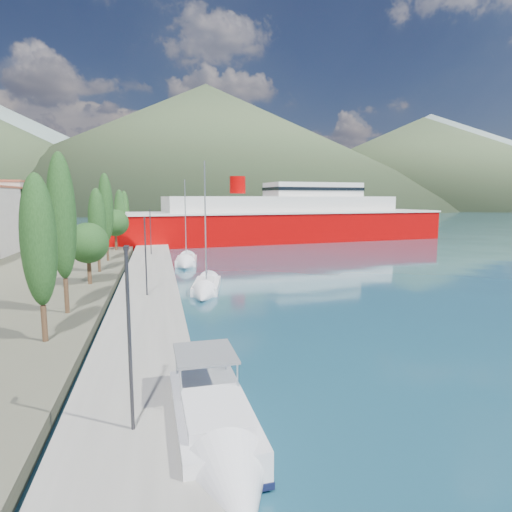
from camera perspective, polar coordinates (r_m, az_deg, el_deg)
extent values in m
plane|color=#194255|center=(141.31, -9.69, 4.26)|extent=(1400.00, 1400.00, 0.00)
cube|color=gray|center=(47.52, -13.96, -2.13)|extent=(5.00, 88.00, 0.80)
cone|color=slate|center=(711.04, -5.91, 14.32)|extent=(760.00, 760.00, 180.00)
cone|color=slate|center=(756.58, 22.08, 11.88)|extent=(640.00, 640.00, 140.00)
cone|color=#3B4B2F|center=(426.40, -6.58, 14.33)|extent=(480.00, 480.00, 115.00)
cone|color=#3B4B2F|center=(483.56, 21.23, 11.60)|extent=(420.00, 420.00, 90.00)
cube|color=#BFB3A1|center=(79.59, -30.59, 4.77)|extent=(9.00, 13.00, 10.00)
cube|color=#9E5138|center=(79.58, -30.85, 8.47)|extent=(9.20, 13.20, 0.30)
cube|color=silver|center=(90.17, -28.45, 4.50)|extent=(9.00, 10.00, 8.00)
cube|color=#9E5138|center=(90.10, -28.62, 7.13)|extent=(9.20, 10.20, 0.30)
cylinder|color=#47301E|center=(25.87, -26.38, -8.04)|extent=(0.30, 0.30, 1.98)
ellipsoid|color=#1E421A|center=(25.09, -27.00, 1.90)|extent=(1.80, 1.80, 7.01)
cylinder|color=#47301E|center=(31.41, -23.94, -4.87)|extent=(0.30, 0.30, 2.34)
ellipsoid|color=#1E421A|center=(30.75, -24.49, 4.87)|extent=(1.80, 1.80, 8.30)
cylinder|color=#47301E|center=(41.08, -21.33, -1.94)|extent=(0.36, 0.36, 2.26)
sphere|color=#1E421A|center=(40.75, -21.50, 1.63)|extent=(3.61, 3.61, 3.61)
cylinder|color=#47301E|center=(47.59, -20.18, -0.83)|extent=(0.30, 0.30, 1.91)
ellipsoid|color=#1E421A|center=(47.17, -20.42, 4.39)|extent=(1.80, 1.80, 6.77)
cylinder|color=#47301E|center=(55.47, -19.16, 0.60)|extent=(0.30, 0.30, 2.34)
ellipsoid|color=#1E421A|center=(55.10, -19.41, 6.11)|extent=(1.80, 1.80, 8.31)
cylinder|color=#47301E|center=(66.42, -18.16, 1.81)|extent=(0.36, 0.36, 2.45)
sphere|color=#1E421A|center=(66.21, -18.26, 4.21)|extent=(3.92, 3.92, 3.92)
cylinder|color=#47301E|center=(75.06, -17.56, 2.30)|extent=(0.30, 0.30, 1.99)
ellipsoid|color=#1E421A|center=(74.79, -17.70, 5.74)|extent=(1.80, 1.80, 7.04)
cylinder|color=#47301E|center=(85.06, -17.03, 2.92)|extent=(0.30, 0.30, 1.99)
ellipsoid|color=#1E421A|center=(84.83, -17.15, 5.96)|extent=(1.80, 1.80, 7.05)
cylinder|color=#2D2D33|center=(14.56, -16.51, -10.88)|extent=(0.12, 0.12, 6.00)
cube|color=#2D2D33|center=(14.16, -16.91, 1.04)|extent=(0.15, 0.50, 0.12)
cylinder|color=#2D2D33|center=(34.23, -14.49, -0.16)|extent=(0.12, 0.12, 6.00)
cube|color=#2D2D33|center=(34.20, -14.65, 4.88)|extent=(0.15, 0.50, 0.12)
cylinder|color=#2D2D33|center=(59.11, -13.88, 3.10)|extent=(0.12, 0.12, 6.00)
cube|color=#2D2D33|center=(59.20, -13.97, 6.01)|extent=(0.15, 0.50, 0.12)
cube|color=black|center=(16.39, -5.80, -23.21)|extent=(2.44, 6.16, 0.69)
cube|color=silver|center=(16.00, -5.84, -20.81)|extent=(2.71, 6.48, 1.08)
cube|color=black|center=(16.24, -5.82, -22.32)|extent=(2.76, 6.56, 0.22)
cube|color=silver|center=(14.99, -5.41, -19.91)|extent=(2.11, 3.18, 0.39)
cube|color=slate|center=(16.82, -6.83, -12.74)|extent=(2.31, 2.72, 0.10)
cone|color=silver|center=(12.74, -2.67, -30.22)|extent=(2.62, 3.20, 2.55)
cube|color=silver|center=(39.75, -6.59, -4.08)|extent=(3.43, 6.64, 0.89)
cube|color=silver|center=(39.22, -6.65, -3.36)|extent=(1.82, 2.74, 0.35)
cylinder|color=silver|center=(38.55, -6.77, 4.40)|extent=(0.12, 0.12, 10.91)
cone|color=silver|center=(35.81, -7.10, -5.41)|extent=(2.80, 3.33, 2.28)
cube|color=silver|center=(55.32, -9.25, -0.75)|extent=(3.17, 6.01, 0.99)
cube|color=silver|center=(54.85, -9.28, -0.13)|extent=(1.77, 2.46, 0.38)
cylinder|color=silver|center=(54.41, -9.39, 4.84)|extent=(0.12, 0.12, 9.86)
cone|color=silver|center=(51.69, -9.45, -1.36)|extent=(2.82, 2.96, 2.52)
cube|color=#A40202|center=(84.03, 3.40, 3.72)|extent=(66.10, 21.22, 6.27)
cube|color=silver|center=(83.87, 3.42, 5.86)|extent=(66.60, 21.67, 0.34)
cube|color=silver|center=(83.84, 3.43, 6.77)|extent=(45.84, 16.51, 3.36)
cube|color=silver|center=(86.72, 7.58, 8.75)|extent=(19.06, 10.48, 2.69)
cylinder|color=#A40202|center=(80.74, -2.48, 9.45)|extent=(2.91, 2.91, 3.14)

